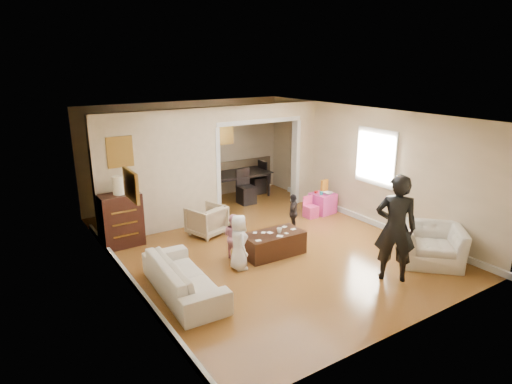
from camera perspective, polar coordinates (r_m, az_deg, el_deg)
floor at (r=8.83m, az=0.71°, el=-6.86°), size 7.00×7.00×0.00m
partition_left at (r=9.35m, az=-12.51°, el=2.52°), size 2.75×0.18×2.60m
partition_right at (r=11.24m, az=6.20°, el=5.18°), size 0.55×0.18×2.60m
partition_header at (r=10.26m, az=0.31°, el=10.54°), size 2.22×0.18×0.35m
window_pane at (r=9.80m, az=15.53°, el=4.45°), size 0.03×0.95×1.10m
framed_art_partition at (r=8.90m, az=-17.48°, el=5.06°), size 0.45×0.03×0.55m
framed_art_sofa_wall at (r=6.62m, az=-16.15°, el=0.86°), size 0.03×0.55×0.40m
framed_art_alcove at (r=11.75m, az=-4.13°, el=7.72°), size 0.45×0.03×0.55m
sofa at (r=7.05m, az=-9.49°, el=-10.95°), size 0.85×1.99×0.57m
armchair_back at (r=9.25m, az=-6.53°, el=-3.72°), size 0.86×0.87×0.64m
armchair_front at (r=8.55m, az=22.06°, el=-6.44°), size 1.42×1.42×0.70m
dresser at (r=8.97m, az=-17.28°, el=-3.56°), size 0.78×0.44×1.07m
table_lamp at (r=8.76m, az=-17.68°, el=0.85°), size 0.22×0.22×0.36m
potted_plant at (r=8.82m, az=-16.41°, el=0.78°), size 0.25×0.21×0.27m
coffee_table at (r=8.30m, az=2.29°, el=-6.82°), size 1.18×0.61×0.44m
coffee_cup at (r=8.22m, az=3.09°, el=-5.08°), size 0.11×0.11×0.10m
play_table at (r=10.65m, az=8.77°, el=-1.45°), size 0.55×0.55×0.49m
cereal_box at (r=10.69m, az=8.99°, el=0.81°), size 0.21×0.09×0.30m
cyan_cup at (r=10.47m, az=8.60°, el=-0.14°), size 0.08×0.08×0.08m
toy_block at (r=10.58m, az=7.91°, el=-0.01°), size 0.10×0.09×0.05m
play_bowl at (r=10.52m, az=9.47°, el=-0.16°), size 0.25×0.25×0.06m
dining_table at (r=11.72m, az=-2.94°, el=0.91°), size 1.96×1.12×0.68m
adult_person at (r=7.49m, az=17.89°, el=-4.54°), size 0.79×0.78×1.84m
child_kneel_a at (r=7.65m, az=-2.28°, el=-6.62°), size 0.41×0.55×1.01m
child_kneel_b at (r=8.11m, az=-2.99°, el=-5.81°), size 0.44×0.50×0.86m
child_toddler at (r=9.37m, az=4.92°, el=-2.74°), size 0.51×0.46×0.84m
craft_papers at (r=8.24m, az=2.45°, el=-5.36°), size 0.98×0.52×0.00m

